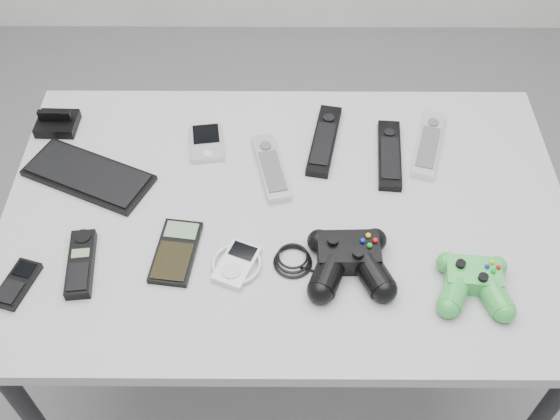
{
  "coord_description": "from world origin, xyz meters",
  "views": [
    {
      "loc": [
        0.07,
        -0.8,
        1.75
      ],
      "look_at": [
        0.07,
        0.02,
        0.77
      ],
      "focal_mm": 42.0,
      "sensor_mm": 36.0,
      "label": 1
    }
  ],
  "objects_px": {
    "controller_green": "(474,281)",
    "pda_keyboard": "(88,175)",
    "remote_black_a": "(324,140)",
    "pda": "(207,143)",
    "calculator": "(176,252)",
    "mobile_phone": "(17,284)",
    "remote_silver_a": "(271,167)",
    "remote_silver_b": "(429,144)",
    "mp3_player": "(237,264)",
    "desk": "(286,230)",
    "controller_black": "(349,259)",
    "cordless_handset": "(81,263)",
    "remote_black_b": "(389,154)"
  },
  "relations": [
    {
      "from": "pda",
      "to": "mobile_phone",
      "type": "relative_size",
      "value": 1.07
    },
    {
      "from": "calculator",
      "to": "mp3_player",
      "type": "distance_m",
      "value": 0.12
    },
    {
      "from": "remote_black_b",
      "to": "calculator",
      "type": "bearing_deg",
      "value": -144.25
    },
    {
      "from": "desk",
      "to": "controller_black",
      "type": "bearing_deg",
      "value": -50.56
    },
    {
      "from": "desk",
      "to": "remote_black_b",
      "type": "distance_m",
      "value": 0.27
    },
    {
      "from": "remote_silver_b",
      "to": "mp3_player",
      "type": "height_order",
      "value": "remote_silver_b"
    },
    {
      "from": "remote_silver_a",
      "to": "controller_green",
      "type": "relative_size",
      "value": 1.27
    },
    {
      "from": "pda",
      "to": "controller_black",
      "type": "height_order",
      "value": "controller_black"
    },
    {
      "from": "controller_green",
      "to": "pda_keyboard",
      "type": "bearing_deg",
      "value": 165.25
    },
    {
      "from": "desk",
      "to": "remote_black_a",
      "type": "relative_size",
      "value": 5.4
    },
    {
      "from": "cordless_handset",
      "to": "controller_black",
      "type": "distance_m",
      "value": 0.49
    },
    {
      "from": "remote_black_a",
      "to": "pda_keyboard",
      "type": "bearing_deg",
      "value": -156.97
    },
    {
      "from": "pda",
      "to": "remote_black_b",
      "type": "relative_size",
      "value": 0.55
    },
    {
      "from": "mobile_phone",
      "to": "remote_silver_a",
      "type": "bearing_deg",
      "value": 49.31
    },
    {
      "from": "calculator",
      "to": "remote_black_b",
      "type": "bearing_deg",
      "value": 38.44
    },
    {
      "from": "mobile_phone",
      "to": "remote_silver_b",
      "type": "bearing_deg",
      "value": 41.16
    },
    {
      "from": "pda",
      "to": "mp3_player",
      "type": "relative_size",
      "value": 1.1
    },
    {
      "from": "desk",
      "to": "calculator",
      "type": "height_order",
      "value": "calculator"
    },
    {
      "from": "mobile_phone",
      "to": "pda",
      "type": "bearing_deg",
      "value": 65.86
    },
    {
      "from": "calculator",
      "to": "mobile_phone",
      "type": "bearing_deg",
      "value": -157.68
    },
    {
      "from": "remote_black_a",
      "to": "remote_silver_a",
      "type": "bearing_deg",
      "value": -133.6
    },
    {
      "from": "cordless_handset",
      "to": "mp3_player",
      "type": "xyz_separation_m",
      "value": [
        0.29,
        0.0,
        -0.0
      ]
    },
    {
      "from": "pda_keyboard",
      "to": "controller_black",
      "type": "xyz_separation_m",
      "value": [
        0.52,
        -0.22,
        0.02
      ]
    },
    {
      "from": "pda_keyboard",
      "to": "remote_silver_b",
      "type": "bearing_deg",
      "value": 32.21
    },
    {
      "from": "pda",
      "to": "remote_silver_b",
      "type": "height_order",
      "value": "remote_silver_b"
    },
    {
      "from": "remote_silver_a",
      "to": "remote_silver_b",
      "type": "height_order",
      "value": "same"
    },
    {
      "from": "calculator",
      "to": "controller_green",
      "type": "distance_m",
      "value": 0.55
    },
    {
      "from": "pda_keyboard",
      "to": "pda",
      "type": "xyz_separation_m",
      "value": [
        0.24,
        0.1,
        0.0
      ]
    },
    {
      "from": "controller_green",
      "to": "remote_black_b",
      "type": "bearing_deg",
      "value": 114.25
    },
    {
      "from": "pda",
      "to": "remote_black_a",
      "type": "bearing_deg",
      "value": -5.97
    },
    {
      "from": "controller_black",
      "to": "controller_green",
      "type": "relative_size",
      "value": 1.87
    },
    {
      "from": "pda_keyboard",
      "to": "pda",
      "type": "bearing_deg",
      "value": 46.8
    },
    {
      "from": "remote_silver_a",
      "to": "remote_black_b",
      "type": "xyz_separation_m",
      "value": [
        0.25,
        0.04,
        -0.0
      ]
    },
    {
      "from": "controller_green",
      "to": "cordless_handset",
      "type": "bearing_deg",
      "value": -178.39
    },
    {
      "from": "desk",
      "to": "remote_silver_b",
      "type": "bearing_deg",
      "value": 30.1
    },
    {
      "from": "pda_keyboard",
      "to": "calculator",
      "type": "bearing_deg",
      "value": -19.11
    },
    {
      "from": "pda",
      "to": "controller_green",
      "type": "distance_m",
      "value": 0.62
    },
    {
      "from": "pda",
      "to": "remote_black_a",
      "type": "xyz_separation_m",
      "value": [
        0.25,
        0.01,
        0.0
      ]
    },
    {
      "from": "mobile_phone",
      "to": "calculator",
      "type": "distance_m",
      "value": 0.29
    },
    {
      "from": "pda_keyboard",
      "to": "controller_black",
      "type": "relative_size",
      "value": 0.97
    },
    {
      "from": "desk",
      "to": "controller_green",
      "type": "relative_size",
      "value": 7.68
    },
    {
      "from": "remote_black_b",
      "to": "remote_silver_b",
      "type": "height_order",
      "value": "remote_silver_b"
    },
    {
      "from": "remote_silver_a",
      "to": "mp3_player",
      "type": "xyz_separation_m",
      "value": [
        -0.06,
        -0.25,
        -0.0
      ]
    },
    {
      "from": "remote_black_a",
      "to": "remote_black_b",
      "type": "height_order",
      "value": "remote_black_a"
    },
    {
      "from": "pda_keyboard",
      "to": "remote_silver_b",
      "type": "xyz_separation_m",
      "value": [
        0.72,
        0.09,
        0.0
      ]
    },
    {
      "from": "mp3_player",
      "to": "cordless_handset",
      "type": "bearing_deg",
      "value": -156.85
    },
    {
      "from": "pda",
      "to": "pda_keyboard",
      "type": "bearing_deg",
      "value": -165.69
    },
    {
      "from": "desk",
      "to": "controller_green",
      "type": "bearing_deg",
      "value": -28.85
    },
    {
      "from": "remote_black_b",
      "to": "calculator",
      "type": "distance_m",
      "value": 0.5
    },
    {
      "from": "remote_black_a",
      "to": "mp3_player",
      "type": "bearing_deg",
      "value": -106.96
    }
  ]
}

